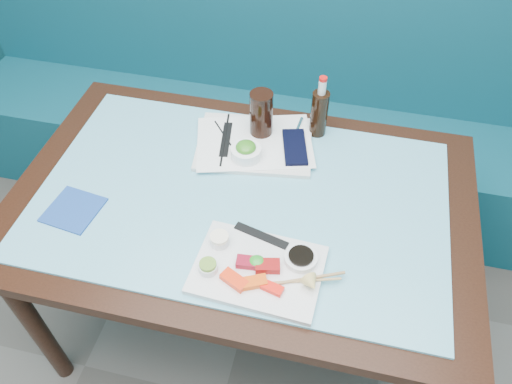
% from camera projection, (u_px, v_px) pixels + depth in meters
% --- Properties ---
extents(booth_bench, '(3.00, 0.56, 1.17)m').
position_uv_depth(booth_bench, '(287.00, 121.00, 2.34)').
color(booth_bench, '#0D4655').
rests_on(booth_bench, ground).
extents(dining_table, '(1.40, 0.90, 0.75)m').
position_uv_depth(dining_table, '(242.00, 215.00, 1.57)').
color(dining_table, black).
rests_on(dining_table, ground).
extents(glass_top, '(1.22, 0.76, 0.01)m').
position_uv_depth(glass_top, '(241.00, 197.00, 1.51)').
color(glass_top, '#61ADC3').
rests_on(glass_top, dining_table).
extents(sashimi_plate, '(0.35, 0.26, 0.02)m').
position_uv_depth(sashimi_plate, '(258.00, 270.00, 1.32)').
color(sashimi_plate, silver).
rests_on(sashimi_plate, glass_top).
extents(salmon_left, '(0.08, 0.06, 0.02)m').
position_uv_depth(salmon_left, '(234.00, 280.00, 1.28)').
color(salmon_left, '#FF2E0A').
rests_on(salmon_left, sashimi_plate).
extents(salmon_mid, '(0.08, 0.06, 0.02)m').
position_uv_depth(salmon_mid, '(254.00, 282.00, 1.27)').
color(salmon_mid, '#EE4B09').
rests_on(salmon_mid, sashimi_plate).
extents(salmon_right, '(0.06, 0.04, 0.01)m').
position_uv_depth(salmon_right, '(272.00, 288.00, 1.26)').
color(salmon_right, '#FF180A').
rests_on(salmon_right, sashimi_plate).
extents(tuna_left, '(0.06, 0.04, 0.02)m').
position_uv_depth(tuna_left, '(247.00, 262.00, 1.31)').
color(tuna_left, maroon).
rests_on(tuna_left, sashimi_plate).
extents(tuna_right, '(0.07, 0.05, 0.02)m').
position_uv_depth(tuna_right, '(268.00, 266.00, 1.30)').
color(tuna_right, maroon).
rests_on(tuna_right, sashimi_plate).
extents(seaweed_garnish, '(0.06, 0.06, 0.02)m').
position_uv_depth(seaweed_garnish, '(257.00, 262.00, 1.31)').
color(seaweed_garnish, '#219322').
rests_on(seaweed_garnish, sashimi_plate).
extents(ramekin_wasabi, '(0.06, 0.06, 0.02)m').
position_uv_depth(ramekin_wasabi, '(208.00, 268.00, 1.30)').
color(ramekin_wasabi, white).
rests_on(ramekin_wasabi, sashimi_plate).
extents(wasabi_fill, '(0.05, 0.05, 0.01)m').
position_uv_depth(wasabi_fill, '(208.00, 264.00, 1.29)').
color(wasabi_fill, olive).
rests_on(wasabi_fill, ramekin_wasabi).
extents(ramekin_ginger, '(0.07, 0.07, 0.02)m').
position_uv_depth(ramekin_ginger, '(220.00, 241.00, 1.36)').
color(ramekin_ginger, white).
rests_on(ramekin_ginger, sashimi_plate).
extents(ginger_fill, '(0.07, 0.07, 0.01)m').
position_uv_depth(ginger_fill, '(219.00, 237.00, 1.34)').
color(ginger_fill, white).
rests_on(ginger_fill, ramekin_ginger).
extents(soy_dish, '(0.11, 0.11, 0.02)m').
position_uv_depth(soy_dish, '(301.00, 258.00, 1.32)').
color(soy_dish, white).
rests_on(soy_dish, sashimi_plate).
extents(soy_fill, '(0.07, 0.07, 0.01)m').
position_uv_depth(soy_fill, '(301.00, 256.00, 1.31)').
color(soy_fill, black).
rests_on(soy_fill, soy_dish).
extents(lemon_wedge, '(0.06, 0.06, 0.05)m').
position_uv_depth(lemon_wedge, '(311.00, 284.00, 1.25)').
color(lemon_wedge, '#E3C46B').
rests_on(lemon_wedge, sashimi_plate).
extents(chopstick_sleeve, '(0.16, 0.06, 0.00)m').
position_uv_depth(chopstick_sleeve, '(261.00, 235.00, 1.38)').
color(chopstick_sleeve, black).
rests_on(chopstick_sleeve, sashimi_plate).
extents(wooden_chopstick_a, '(0.23, 0.11, 0.01)m').
position_uv_depth(wooden_chopstick_a, '(298.00, 280.00, 1.28)').
color(wooden_chopstick_a, '#9D764A').
rests_on(wooden_chopstick_a, sashimi_plate).
extents(wooden_chopstick_b, '(0.20, 0.07, 0.01)m').
position_uv_depth(wooden_chopstick_b, '(302.00, 281.00, 1.28)').
color(wooden_chopstick_b, tan).
rests_on(wooden_chopstick_b, sashimi_plate).
extents(serving_tray, '(0.41, 0.33, 0.01)m').
position_uv_depth(serving_tray, '(254.00, 144.00, 1.65)').
color(serving_tray, silver).
rests_on(serving_tray, glass_top).
extents(paper_placemat, '(0.44, 0.36, 0.00)m').
position_uv_depth(paper_placemat, '(254.00, 142.00, 1.64)').
color(paper_placemat, white).
rests_on(paper_placemat, serving_tray).
extents(seaweed_bowl, '(0.12, 0.12, 0.04)m').
position_uv_depth(seaweed_bowl, '(246.00, 153.00, 1.58)').
color(seaweed_bowl, white).
rests_on(seaweed_bowl, serving_tray).
extents(seaweed_salad, '(0.08, 0.08, 0.03)m').
position_uv_depth(seaweed_salad, '(246.00, 147.00, 1.57)').
color(seaweed_salad, '#337D1C').
rests_on(seaweed_salad, seaweed_bowl).
extents(cola_glass, '(0.09, 0.09, 0.16)m').
position_uv_depth(cola_glass, '(261.00, 114.00, 1.62)').
color(cola_glass, black).
rests_on(cola_glass, serving_tray).
extents(navy_pouch, '(0.11, 0.18, 0.01)m').
position_uv_depth(navy_pouch, '(295.00, 147.00, 1.62)').
color(navy_pouch, black).
rests_on(navy_pouch, serving_tray).
extents(fork, '(0.02, 0.09, 0.01)m').
position_uv_depth(fork, '(299.00, 127.00, 1.69)').
color(fork, silver).
rests_on(fork, serving_tray).
extents(black_chopstick_a, '(0.05, 0.25, 0.01)m').
position_uv_depth(black_chopstick_a, '(225.00, 139.00, 1.65)').
color(black_chopstick_a, black).
rests_on(black_chopstick_a, serving_tray).
extents(black_chopstick_b, '(0.13, 0.16, 0.01)m').
position_uv_depth(black_chopstick_b, '(227.00, 139.00, 1.65)').
color(black_chopstick_b, black).
rests_on(black_chopstick_b, serving_tray).
extents(tray_sleeve, '(0.06, 0.17, 0.00)m').
position_uv_depth(tray_sleeve, '(226.00, 139.00, 1.65)').
color(tray_sleeve, black).
rests_on(tray_sleeve, serving_tray).
extents(cola_bottle_body, '(0.07, 0.07, 0.16)m').
position_uv_depth(cola_bottle_body, '(319.00, 114.00, 1.64)').
color(cola_bottle_body, black).
rests_on(cola_bottle_body, glass_top).
extents(cola_bottle_neck, '(0.03, 0.03, 0.05)m').
position_uv_depth(cola_bottle_neck, '(322.00, 87.00, 1.56)').
color(cola_bottle_neck, silver).
rests_on(cola_bottle_neck, cola_bottle_body).
extents(cola_bottle_cap, '(0.03, 0.03, 0.01)m').
position_uv_depth(cola_bottle_cap, '(323.00, 79.00, 1.54)').
color(cola_bottle_cap, red).
rests_on(cola_bottle_cap, cola_bottle_neck).
extents(blue_napkin, '(0.16, 0.16, 0.01)m').
position_uv_depth(blue_napkin, '(73.00, 210.00, 1.46)').
color(blue_napkin, navy).
rests_on(blue_napkin, glass_top).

